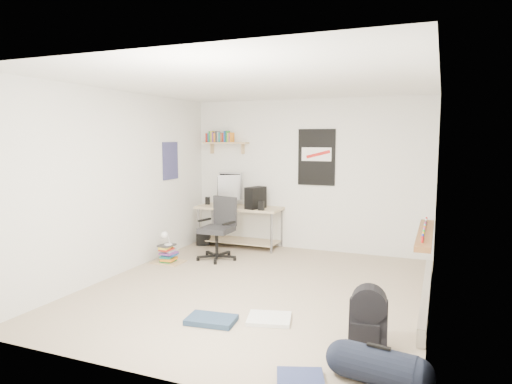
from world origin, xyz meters
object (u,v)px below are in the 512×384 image
at_px(backpack, 368,324).
at_px(book_stack, 168,253).
at_px(office_chair, 217,228).
at_px(desk, 240,225).
at_px(duffel_bag, 378,366).

distance_m(backpack, book_stack, 3.63).
bearing_deg(book_stack, office_chair, 36.96).
xyz_separation_m(desk, backpack, (2.63, -3.05, -0.16)).
bearing_deg(desk, office_chair, -87.11).
xyz_separation_m(desk, duffel_bag, (2.80, -3.69, -0.22)).
xyz_separation_m(desk, book_stack, (-0.58, -1.36, -0.21)).
height_order(desk, book_stack, desk).
relative_size(office_chair, backpack, 2.17).
bearing_deg(office_chair, backpack, -25.79).
xyz_separation_m(backpack, duffel_bag, (0.17, -0.63, -0.06)).
xyz_separation_m(office_chair, backpack, (2.62, -2.14, -0.29)).
bearing_deg(desk, duffel_bag, -50.76).
distance_m(office_chair, backpack, 3.39).
height_order(desk, duffel_bag, desk).
bearing_deg(office_chair, desk, 104.31).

